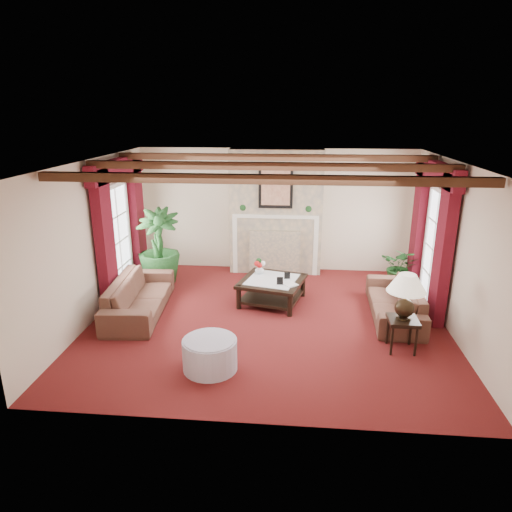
# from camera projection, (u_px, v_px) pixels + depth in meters

# --- Properties ---
(floor) EXTENTS (6.00, 6.00, 0.00)m
(floor) POSITION_uv_depth(u_px,v_px,m) (268.00, 320.00, 7.91)
(floor) COLOR #440C10
(floor) RESTS_ON ground
(ceiling) EXTENTS (6.00, 6.00, 0.00)m
(ceiling) POSITION_uv_depth(u_px,v_px,m) (269.00, 162.00, 7.08)
(ceiling) COLOR white
(ceiling) RESTS_ON floor
(back_wall) EXTENTS (6.00, 0.02, 2.70)m
(back_wall) POSITION_uv_depth(u_px,v_px,m) (276.00, 210.00, 10.10)
(back_wall) COLOR beige
(back_wall) RESTS_ON ground
(left_wall) EXTENTS (0.02, 5.50, 2.70)m
(left_wall) POSITION_uv_depth(u_px,v_px,m) (93.00, 241.00, 7.76)
(left_wall) COLOR beige
(left_wall) RESTS_ON ground
(right_wall) EXTENTS (0.02, 5.50, 2.70)m
(right_wall) POSITION_uv_depth(u_px,v_px,m) (456.00, 250.00, 7.24)
(right_wall) COLOR beige
(right_wall) RESTS_ON ground
(ceiling_beams) EXTENTS (6.00, 3.00, 0.12)m
(ceiling_beams) POSITION_uv_depth(u_px,v_px,m) (269.00, 166.00, 7.10)
(ceiling_beams) COLOR #372011
(ceiling_beams) RESTS_ON ceiling
(fireplace) EXTENTS (2.00, 0.52, 2.70)m
(fireplace) POSITION_uv_depth(u_px,v_px,m) (277.00, 149.00, 9.50)
(fireplace) COLOR tan
(fireplace) RESTS_ON ground
(french_door_left) EXTENTS (0.10, 1.10, 2.16)m
(french_door_left) POSITION_uv_depth(u_px,v_px,m) (113.00, 186.00, 8.46)
(french_door_left) COLOR white
(french_door_left) RESTS_ON ground
(french_door_right) EXTENTS (0.10, 1.10, 2.16)m
(french_door_right) POSITION_uv_depth(u_px,v_px,m) (442.00, 191.00, 7.95)
(french_door_right) COLOR white
(french_door_right) RESTS_ON ground
(curtains_left) EXTENTS (0.20, 2.40, 2.55)m
(curtains_left) POSITION_uv_depth(u_px,v_px,m) (116.00, 163.00, 8.33)
(curtains_left) COLOR #450913
(curtains_left) RESTS_ON ground
(curtains_right) EXTENTS (0.20, 2.40, 2.55)m
(curtains_right) POSITION_uv_depth(u_px,v_px,m) (438.00, 166.00, 7.83)
(curtains_right) COLOR #450913
(curtains_right) RESTS_ON ground
(sofa_left) EXTENTS (2.27, 0.98, 0.85)m
(sofa_left) POSITION_uv_depth(u_px,v_px,m) (139.00, 290.00, 8.10)
(sofa_left) COLOR #320D19
(sofa_left) RESTS_ON ground
(sofa_right) EXTENTS (2.05, 0.74, 0.78)m
(sofa_right) POSITION_uv_depth(u_px,v_px,m) (395.00, 295.00, 7.95)
(sofa_right) COLOR #320D19
(sofa_right) RESTS_ON ground
(potted_palm) EXTENTS (1.25, 1.78, 0.88)m
(potted_palm) POSITION_uv_depth(u_px,v_px,m) (160.00, 262.00, 9.52)
(potted_palm) COLOR black
(potted_palm) RESTS_ON ground
(small_plant) EXTENTS (1.49, 1.50, 0.65)m
(small_plant) POSITION_uv_depth(u_px,v_px,m) (401.00, 271.00, 9.33)
(small_plant) COLOR black
(small_plant) RESTS_ON ground
(coffee_table) EXTENTS (1.34, 1.34, 0.45)m
(coffee_table) POSITION_uv_depth(u_px,v_px,m) (272.00, 291.00, 8.58)
(coffee_table) COLOR black
(coffee_table) RESTS_ON ground
(side_table) EXTENTS (0.54, 0.54, 0.51)m
(side_table) POSITION_uv_depth(u_px,v_px,m) (402.00, 334.00, 6.86)
(side_table) COLOR black
(side_table) RESTS_ON ground
(ottoman) EXTENTS (0.77, 0.77, 0.45)m
(ottoman) POSITION_uv_depth(u_px,v_px,m) (210.00, 354.00, 6.36)
(ottoman) COLOR #AAA5BB
(ottoman) RESTS_ON ground
(table_lamp) EXTENTS (0.57, 0.57, 0.73)m
(table_lamp) POSITION_uv_depth(u_px,v_px,m) (406.00, 296.00, 6.67)
(table_lamp) COLOR black
(table_lamp) RESTS_ON side_table
(flower_vase) EXTENTS (0.25, 0.25, 0.17)m
(flower_vase) POSITION_uv_depth(u_px,v_px,m) (260.00, 270.00, 8.78)
(flower_vase) COLOR silver
(flower_vase) RESTS_ON coffee_table
(book) EXTENTS (0.24, 0.24, 0.30)m
(book) POSITION_uv_depth(u_px,v_px,m) (285.00, 278.00, 8.17)
(book) COLOR black
(book) RESTS_ON coffee_table
(photo_frame_a) EXTENTS (0.12, 0.03, 0.15)m
(photo_frame_a) POSITION_uv_depth(u_px,v_px,m) (280.00, 281.00, 8.23)
(photo_frame_a) COLOR black
(photo_frame_a) RESTS_ON coffee_table
(photo_frame_b) EXTENTS (0.11, 0.04, 0.14)m
(photo_frame_b) POSITION_uv_depth(u_px,v_px,m) (287.00, 276.00, 8.51)
(photo_frame_b) COLOR black
(photo_frame_b) RESTS_ON coffee_table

